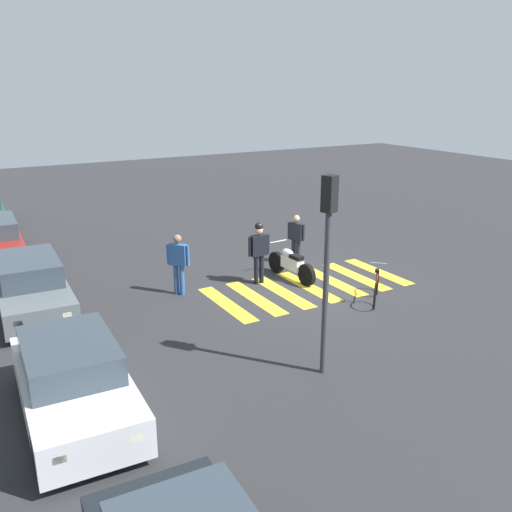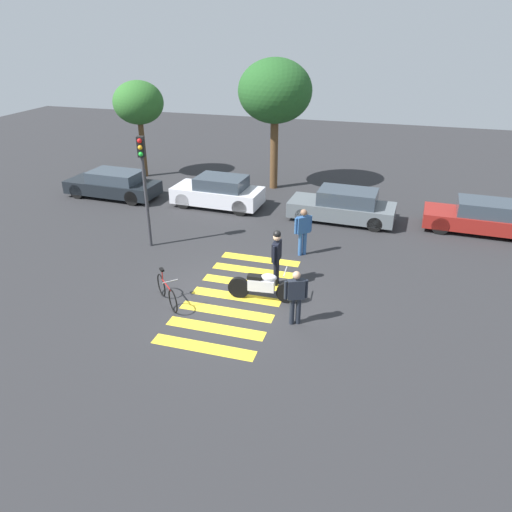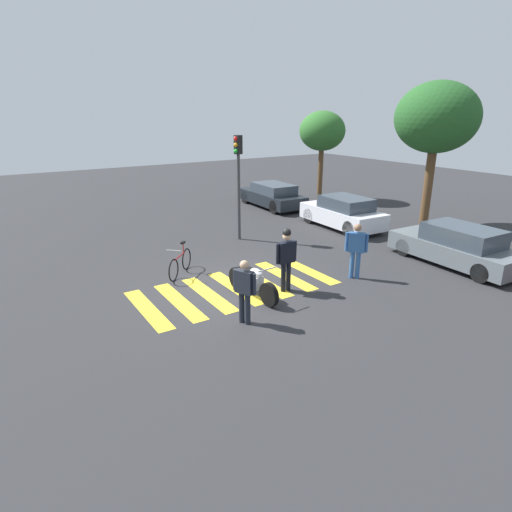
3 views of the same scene
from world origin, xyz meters
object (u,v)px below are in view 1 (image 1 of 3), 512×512
at_px(officer_on_foot, 259,248).
at_px(car_grey_coupe, 31,286).
at_px(officer_by_motorcycle, 296,236).
at_px(traffic_light_pole, 328,244).
at_px(car_white_van, 73,382).
at_px(pedestrian_bystander, 178,260).
at_px(police_motorcycle, 291,264).
at_px(leaning_bicycle, 376,288).

distance_m(officer_on_foot, car_grey_coupe, 6.32).
xyz_separation_m(officer_by_motorcycle, traffic_light_pole, (-6.33, 3.58, 1.83)).
height_order(car_white_van, car_grey_coupe, car_white_van).
distance_m(pedestrian_bystander, car_grey_coupe, 3.90).
height_order(officer_on_foot, traffic_light_pole, traffic_light_pole).
distance_m(pedestrian_bystander, car_white_van, 6.12).
distance_m(officer_on_foot, officer_by_motorcycle, 2.30).
relative_size(police_motorcycle, leaning_bicycle, 1.67).
bearing_deg(car_grey_coupe, pedestrian_bystander, -104.28).
distance_m(leaning_bicycle, traffic_light_pole, 4.95).
bearing_deg(traffic_light_pole, police_motorcycle, -26.90).
height_order(leaning_bicycle, officer_by_motorcycle, officer_by_motorcycle).
height_order(leaning_bicycle, pedestrian_bystander, pedestrian_bystander).
bearing_deg(officer_by_motorcycle, car_grey_coupe, 88.24).
bearing_deg(car_grey_coupe, officer_by_motorcycle, -91.76).
height_order(leaning_bicycle, car_white_van, car_white_van).
relative_size(officer_by_motorcycle, car_grey_coupe, 0.37).
relative_size(leaning_bicycle, pedestrian_bystander, 0.74).
xyz_separation_m(officer_by_motorcycle, car_grey_coupe, (0.25, 8.21, -0.28)).
bearing_deg(car_white_van, pedestrian_bystander, -40.10).
height_order(officer_on_foot, officer_by_motorcycle, officer_on_foot).
xyz_separation_m(officer_by_motorcycle, car_white_van, (-5.38, 8.37, -0.25)).
bearing_deg(leaning_bicycle, pedestrian_bystander, 54.44).
bearing_deg(leaning_bicycle, traffic_light_pole, 124.07).
distance_m(leaning_bicycle, officer_by_motorcycle, 3.93).
relative_size(leaning_bicycle, traffic_light_pole, 0.32).
bearing_deg(officer_by_motorcycle, leaning_bicycle, -179.68).
relative_size(police_motorcycle, officer_by_motorcycle, 1.32).
distance_m(officer_by_motorcycle, pedestrian_bystander, 4.50).
distance_m(police_motorcycle, leaning_bicycle, 2.87).
relative_size(pedestrian_bystander, car_grey_coupe, 0.39).
relative_size(leaning_bicycle, officer_on_foot, 0.69).
relative_size(officer_by_motorcycle, traffic_light_pole, 0.40).
height_order(police_motorcycle, car_grey_coupe, car_grey_coupe).
xyz_separation_m(leaning_bicycle, pedestrian_bystander, (3.19, 4.46, 0.62)).
distance_m(police_motorcycle, pedestrian_bystander, 3.53).
bearing_deg(car_white_van, officer_by_motorcycle, -57.29).
xyz_separation_m(leaning_bicycle, officer_on_foot, (2.83, 2.06, 0.71)).
bearing_deg(pedestrian_bystander, leaning_bicycle, -125.56).
relative_size(leaning_bicycle, officer_by_motorcycle, 0.79).
relative_size(officer_by_motorcycle, pedestrian_bystander, 0.94).
bearing_deg(officer_by_motorcycle, police_motorcycle, 140.93).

